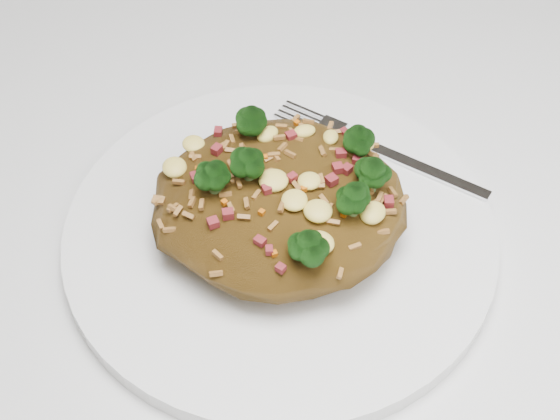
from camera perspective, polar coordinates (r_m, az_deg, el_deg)
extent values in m
cube|color=silver|center=(0.56, -12.18, -0.15)|extent=(1.20, 0.80, 0.04)
cylinder|color=white|center=(0.50, 0.00, -1.64)|extent=(0.28, 0.28, 0.01)
ellipsoid|color=brown|center=(0.48, 0.00, 0.55)|extent=(0.16, 0.14, 0.04)
ellipsoid|color=#0B3206|center=(0.46, -2.31, 3.47)|extent=(0.02, 0.02, 0.02)
ellipsoid|color=#0B3206|center=(0.49, -2.07, 6.55)|extent=(0.02, 0.02, 0.02)
ellipsoid|color=#0B3206|center=(0.45, 5.42, 0.88)|extent=(0.02, 0.02, 0.02)
ellipsoid|color=#0B3206|center=(0.45, -4.85, 2.48)|extent=(0.02, 0.02, 0.02)
ellipsoid|color=#0B3206|center=(0.43, 2.07, -2.67)|extent=(0.02, 0.02, 0.02)
ellipsoid|color=#0B3206|center=(0.48, 5.75, 5.15)|extent=(0.02, 0.02, 0.02)
ellipsoid|color=#0B3206|center=(0.46, 6.77, 2.64)|extent=(0.02, 0.02, 0.02)
cube|color=silver|center=(0.53, 11.76, 2.41)|extent=(0.09, 0.06, 0.00)
cube|color=silver|center=(0.56, 2.74, 6.31)|extent=(0.04, 0.04, 0.00)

